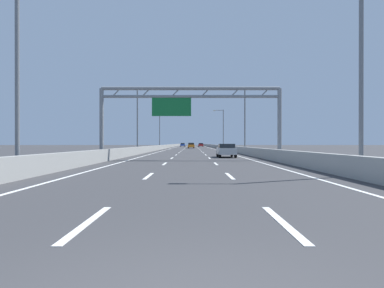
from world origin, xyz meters
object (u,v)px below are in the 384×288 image
streetlamp_right_mid (244,115)px  blue_car (183,145)px  streetlamp_right_far (223,127)px  streetlamp_left_far (161,127)px  yellow_car (191,145)px  sign_gantry (189,104)px  red_car (201,145)px  streetlamp_right_near (357,55)px  silver_car (227,150)px  orange_car (192,146)px  streetlamp_left_near (23,55)px  streetlamp_left_mid (140,115)px

streetlamp_right_mid → blue_car: (-10.96, 85.34, -4.67)m
streetlamp_right_mid → streetlamp_right_far: size_ratio=1.00×
streetlamp_right_far → streetlamp_left_far: bearing=180.0°
streetlamp_left_far → yellow_car: bearing=71.7°
sign_gantry → red_car: size_ratio=3.57×
streetlamp_right_near → silver_car: streetlamp_right_near is taller
streetlamp_right_far → orange_car: bearing=130.1°
streetlamp_right_mid → streetlamp_left_far: bearing=113.5°
streetlamp_left_near → streetlamp_right_near: same height
sign_gantry → streetlamp_right_mid: (7.68, 19.70, 0.57)m
sign_gantry → streetlamp_left_mid: (-7.25, 19.70, 0.57)m
streetlamp_left_near → yellow_car: (7.23, 90.49, -4.64)m
streetlamp_left_mid → red_car: streetlamp_left_mid is taller
sign_gantry → silver_car: (3.83, 5.22, -4.10)m
silver_car → orange_car: 57.91m
sign_gantry → streetlamp_right_far: size_ratio=1.66×
streetlamp_left_far → streetlamp_right_far: bearing=0.0°
streetlamp_left_near → red_car: (10.85, 112.98, -4.67)m
streetlamp_right_mid → blue_car: size_ratio=2.25×
streetlamp_left_near → streetlamp_left_far: size_ratio=1.00×
sign_gantry → silver_car: 7.66m
silver_car → streetlamp_right_far: bearing=85.5°
streetlamp_left_near → yellow_car: 90.90m
sign_gantry → orange_car: sign_gantry is taller
streetlamp_right_mid → silver_car: 15.70m
streetlamp_left_mid → streetlamp_right_mid: (14.93, 0.00, 0.00)m
yellow_car → streetlamp_right_near: bearing=-85.1°
streetlamp_right_near → blue_car: size_ratio=2.25×
streetlamp_left_mid → blue_car: 85.56m
streetlamp_right_near → streetlamp_right_far: size_ratio=1.00×
streetlamp_right_near → streetlamp_left_mid: same height
streetlamp_left_near → silver_car: (11.07, 19.86, -4.68)m
silver_car → streetlamp_left_near: bearing=-119.1°
sign_gantry → streetlamp_right_near: (7.68, -14.64, 0.57)m
streetlamp_left_near → streetlamp_right_near: bearing=0.0°
silver_car → streetlamp_right_near: bearing=-79.0°
streetlamp_right_near → sign_gantry: bearing=117.7°
streetlamp_left_mid → streetlamp_right_mid: same height
silver_car → yellow_car: size_ratio=1.00×
streetlamp_left_near → streetlamp_right_near: (14.93, 0.00, 0.00)m
streetlamp_right_mid → yellow_car: 56.86m
streetlamp_right_far → red_car: size_ratio=2.15×
red_car → streetlamp_right_near: bearing=-87.9°
streetlamp_left_near → silver_car: bearing=60.9°
streetlamp_left_mid → streetlamp_right_far: bearing=66.5°
streetlamp_left_far → streetlamp_right_mid: bearing=-66.5°
streetlamp_right_far → blue_car: streetlamp_right_far is taller
silver_car → streetlamp_right_mid: bearing=75.1°
yellow_car → streetlamp_left_far: bearing=-108.3°
streetlamp_left_mid → blue_car: (3.97, 85.34, -4.67)m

